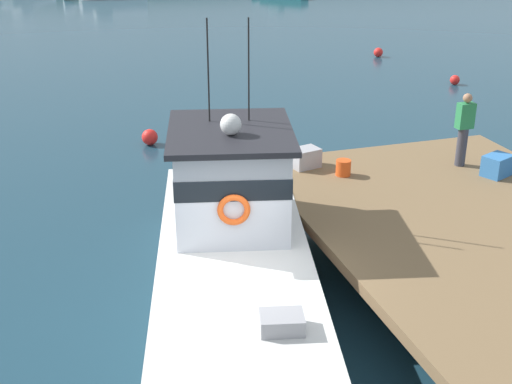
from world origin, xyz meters
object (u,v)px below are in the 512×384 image
at_px(main_fishing_boat, 233,250).
at_px(mooring_buoy_channel_marker, 150,137).
at_px(bait_bucket, 343,168).
at_px(crate_single_far, 305,158).
at_px(deckhand_by_the_boat, 464,128).
at_px(crate_single_by_cleat, 497,166).
at_px(mooring_buoy_inshore, 378,52).
at_px(mooring_buoy_spare_mooring, 455,80).

relative_size(main_fishing_boat, mooring_buoy_channel_marker, 21.14).
bearing_deg(mooring_buoy_channel_marker, bait_bucket, -64.98).
xyz_separation_m(crate_single_far, deckhand_by_the_boat, (3.31, -0.93, 0.65)).
height_order(crate_single_by_cleat, mooring_buoy_inshore, crate_single_by_cleat).
relative_size(main_fishing_boat, crate_single_by_cleat, 16.59).
bearing_deg(mooring_buoy_inshore, crate_single_by_cleat, -109.04).
bearing_deg(crate_single_by_cleat, crate_single_far, 155.41).
bearing_deg(mooring_buoy_channel_marker, crate_single_far, -67.14).
height_order(crate_single_far, mooring_buoy_spare_mooring, crate_single_far).
distance_m(main_fishing_boat, mooring_buoy_channel_marker, 8.94).
xyz_separation_m(main_fishing_boat, mooring_buoy_channel_marker, (-0.06, 8.90, -0.77)).
distance_m(main_fishing_boat, mooring_buoy_inshore, 21.68).
bearing_deg(mooring_buoy_spare_mooring, mooring_buoy_inshore, 94.98).
height_order(crate_single_far, mooring_buoy_channel_marker, crate_single_far).
height_order(main_fishing_boat, bait_bucket, main_fishing_boat).
distance_m(crate_single_far, mooring_buoy_spare_mooring, 13.89).
relative_size(main_fishing_boat, crate_single_far, 16.59).
distance_m(crate_single_far, mooring_buoy_inshore, 17.92).
bearing_deg(mooring_buoy_spare_mooring, crate_single_far, -136.33).
height_order(crate_single_by_cleat, deckhand_by_the_boat, deckhand_by_the_boat).
bearing_deg(mooring_buoy_inshore, deckhand_by_the_boat, -111.13).
relative_size(crate_single_by_cleat, mooring_buoy_inshore, 1.43).
bearing_deg(crate_single_far, bait_bucket, -49.61).
bearing_deg(bait_bucket, main_fishing_boat, -144.04).
relative_size(crate_single_by_cleat, deckhand_by_the_boat, 0.37).
xyz_separation_m(main_fishing_boat, bait_bucket, (3.06, 2.22, 0.36)).
bearing_deg(mooring_buoy_inshore, mooring_buoy_spare_mooring, -85.02).
distance_m(crate_single_far, mooring_buoy_channel_marker, 6.59).
bearing_deg(deckhand_by_the_boat, crate_single_far, 164.39).
relative_size(main_fishing_boat, mooring_buoy_inshore, 23.66).
relative_size(crate_single_far, deckhand_by_the_boat, 0.37).
relative_size(bait_bucket, mooring_buoy_channel_marker, 0.72).
relative_size(crate_single_far, crate_single_by_cleat, 1.00).
xyz_separation_m(crate_single_far, mooring_buoy_inshore, (9.52, 15.13, -1.20)).
bearing_deg(mooring_buoy_spare_mooring, mooring_buoy_channel_marker, -164.08).
xyz_separation_m(crate_single_by_cleat, mooring_buoy_spare_mooring, (6.29, 11.25, -1.24)).
bearing_deg(crate_single_by_cleat, mooring_buoy_inshore, 70.96).
bearing_deg(crate_single_far, mooring_buoy_spare_mooring, 43.67).
height_order(deckhand_by_the_boat, mooring_buoy_spare_mooring, deckhand_by_the_boat).
bearing_deg(mooring_buoy_channel_marker, main_fishing_boat, -89.64).
relative_size(main_fishing_boat, mooring_buoy_spare_mooring, 26.54).
bearing_deg(bait_bucket, mooring_buoy_inshore, 60.61).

